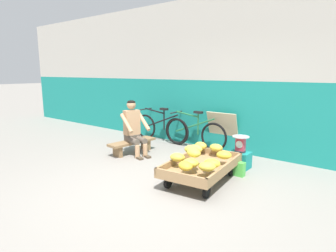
% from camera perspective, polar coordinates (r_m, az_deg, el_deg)
% --- Properties ---
extents(ground_plane, '(80.00, 80.00, 0.00)m').
position_cam_1_polar(ground_plane, '(4.19, -4.50, -13.58)').
color(ground_plane, gray).
extents(back_wall, '(16.00, 0.30, 3.34)m').
position_cam_1_polar(back_wall, '(6.32, 14.18, 9.99)').
color(back_wall, '#19847A').
rests_on(back_wall, ground).
extents(banana_cart, '(1.00, 1.53, 0.36)m').
position_cam_1_polar(banana_cart, '(4.60, 6.75, -8.16)').
color(banana_cart, '#99754C').
rests_on(banana_cart, ground).
extents(banana_pile, '(0.97, 1.36, 0.26)m').
position_cam_1_polar(banana_pile, '(4.44, 6.38, -5.88)').
color(banana_pile, gold).
rests_on(banana_pile, banana_cart).
extents(low_bench, '(0.41, 1.12, 0.27)m').
position_cam_1_polar(low_bench, '(6.19, -7.17, -3.57)').
color(low_bench, olive).
rests_on(low_bench, ground).
extents(vendor_seated, '(0.73, 0.59, 1.14)m').
position_cam_1_polar(vendor_seated, '(6.03, -6.87, -0.36)').
color(vendor_seated, tan).
rests_on(vendor_seated, ground).
extents(plastic_crate, '(0.36, 0.28, 0.30)m').
position_cam_1_polar(plastic_crate, '(5.38, 14.14, -6.59)').
color(plastic_crate, '#19847F').
rests_on(plastic_crate, ground).
extents(weighing_scale, '(0.30, 0.30, 0.29)m').
position_cam_1_polar(weighing_scale, '(5.30, 14.29, -3.46)').
color(weighing_scale, '#28282D').
rests_on(weighing_scale, plastic_crate).
extents(bicycle_near_left, '(1.66, 0.48, 0.86)m').
position_cam_1_polar(bicycle_near_left, '(7.11, -1.45, -0.34)').
color(bicycle_near_left, black).
rests_on(bicycle_near_left, ground).
extents(bicycle_far_left, '(1.66, 0.48, 0.86)m').
position_cam_1_polar(bicycle_far_left, '(6.58, 5.22, -1.30)').
color(bicycle_far_left, black).
rests_on(bicycle_far_left, ground).
extents(sign_board, '(0.70, 0.30, 0.86)m').
position_cam_1_polar(sign_board, '(6.42, 10.96, -1.06)').
color(sign_board, '#C6B289').
rests_on(sign_board, ground).
extents(shopping_bag, '(0.18, 0.12, 0.24)m').
position_cam_1_polar(shopping_bag, '(4.99, 14.05, -8.33)').
color(shopping_bag, green).
rests_on(shopping_bag, ground).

